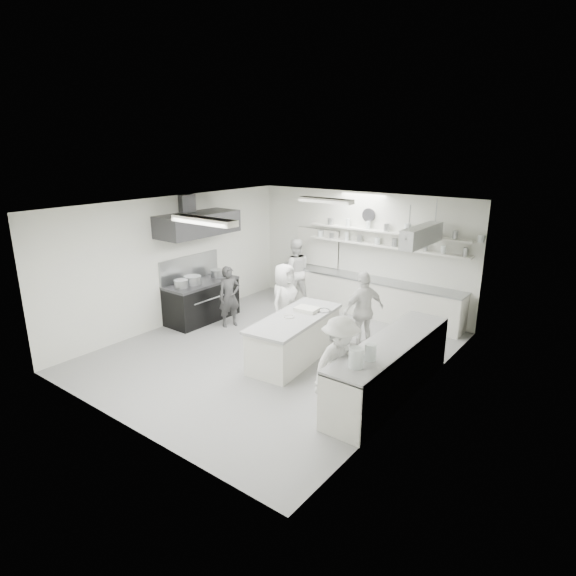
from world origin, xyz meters
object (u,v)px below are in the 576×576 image
Objects in this scene: prep_island at (295,339)px; cook_back at (295,271)px; back_counter at (364,296)px; stove at (202,302)px; right_counter at (390,369)px; cook_stove at (229,297)px.

prep_island is 3.57m from cook_back.
stove is at bearing -136.01° from back_counter.
cook_back reaches higher than stove.
back_counter is at bearing 87.80° from prep_island.
cook_back is (-4.24, 3.02, 0.41)m from right_counter.
prep_island is at bearing 175.31° from right_counter.
back_counter is 3.23m from prep_island.
stove reaches higher than prep_island.
right_counter is at bearing -10.90° from prep_island.
cook_back reaches higher than right_counter.
right_counter is at bearing -55.35° from back_counter.
stove is 0.36× the size of back_counter.
cook_stove is at bearing 42.15° from cook_back.
back_counter is 4.13m from right_counter.
prep_island is at bearing -86.00° from back_counter.
cook_stove is at bearing 6.95° from stove.
back_counter reaches higher than prep_island.
stove is 1.03× the size of cook_back.
right_counter is 1.88× the size of cook_back.
cook_back is (0.18, 2.32, 0.16)m from cook_stove.
prep_island is at bearing -7.75° from stove.
cook_back is (1.01, 2.42, 0.43)m from stove.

